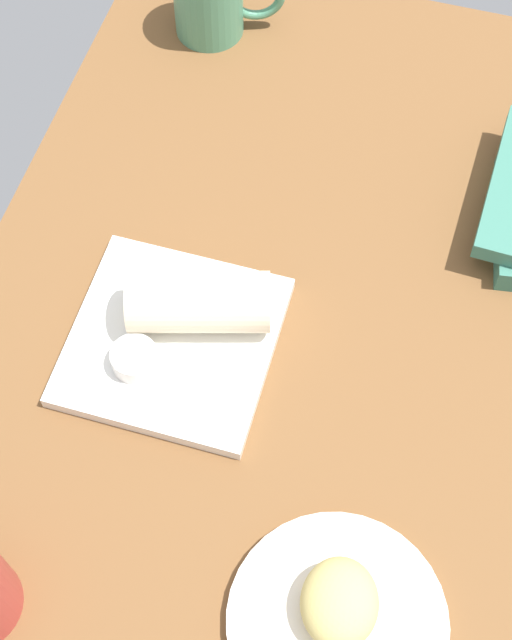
# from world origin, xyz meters

# --- Properties ---
(dining_table) EXTENTS (1.10, 0.90, 0.04)m
(dining_table) POSITION_xyz_m (0.00, 0.00, 0.02)
(dining_table) COLOR brown
(dining_table) RESTS_ON ground
(round_plate) EXTENTS (0.20, 0.20, 0.01)m
(round_plate) POSITION_xyz_m (0.28, 0.03, 0.05)
(round_plate) COLOR silver
(round_plate) RESTS_ON dining_table
(scone_pastry) EXTENTS (0.09, 0.08, 0.05)m
(scone_pastry) POSITION_xyz_m (0.27, 0.03, 0.08)
(scone_pastry) COLOR tan
(scone_pastry) RESTS_ON round_plate
(square_plate) EXTENTS (0.21, 0.21, 0.02)m
(square_plate) POSITION_xyz_m (0.04, -0.21, 0.05)
(square_plate) COLOR white
(square_plate) RESTS_ON dining_table
(sauce_cup) EXTENTS (0.05, 0.05, 0.02)m
(sauce_cup) POSITION_xyz_m (0.08, -0.23, 0.07)
(sauce_cup) COLOR silver
(sauce_cup) RESTS_ON square_plate
(breakfast_wrap) EXTENTS (0.10, 0.16, 0.06)m
(breakfast_wrap) POSITION_xyz_m (0.01, -0.19, 0.09)
(breakfast_wrap) COLOR beige
(breakfast_wrap) RESTS_ON square_plate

